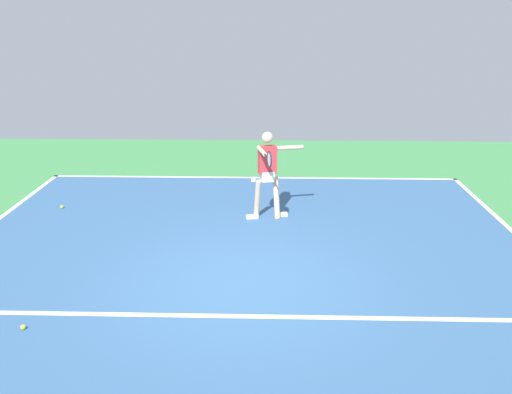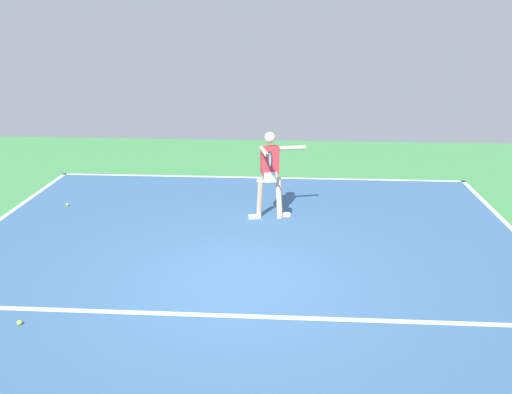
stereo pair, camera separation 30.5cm
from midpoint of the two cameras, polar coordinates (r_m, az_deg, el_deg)
ground_plane at (r=8.23m, az=-2.60°, el=-9.10°), size 19.42×19.42×0.00m
court_surface at (r=8.23m, az=-2.60°, el=-9.09°), size 9.98×11.17×0.00m
court_line_baseline_near at (r=13.36m, az=-0.91°, el=2.06°), size 9.98×0.10×0.01m
court_line_service at (r=7.42m, az=-3.13°, el=-12.44°), size 7.48×0.10×0.01m
court_line_centre_mark at (r=13.17m, az=-0.95°, el=1.81°), size 0.10×0.30×0.01m
tennis_player at (r=10.42m, az=0.42°, el=2.90°), size 1.11×1.26×1.74m
tennis_ball_by_baseline at (r=7.78m, az=-24.40°, el=-12.40°), size 0.07×0.07×0.07m
tennis_ball_by_sideline at (r=12.00m, az=-20.47°, el=-0.99°), size 0.07×0.07×0.07m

